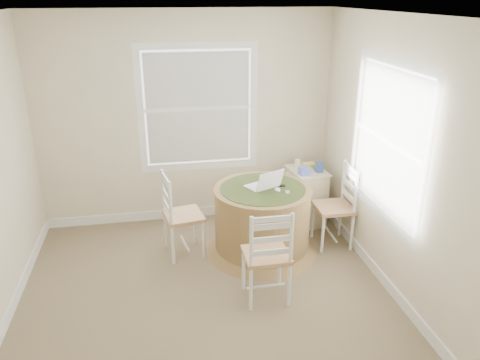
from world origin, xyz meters
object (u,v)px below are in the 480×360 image
object	(u,v)px
corner_chest	(306,196)
chair_right	(333,207)
round_table	(262,217)
chair_left	(183,215)
chair_near	(266,254)
laptop	(264,185)

from	to	relation	value
corner_chest	chair_right	bearing A→B (deg)	-85.73
chair_right	round_table	bearing A→B (deg)	-88.69
chair_left	chair_near	xyz separation A→B (m)	(0.70, -0.98, 0.00)
chair_near	laptop	world-z (taller)	laptop
laptop	corner_chest	xyz separation A→B (m)	(0.69, 0.58, -0.45)
round_table	chair_near	size ratio (longest dim) A/B	1.32
chair_left	chair_right	distance (m)	1.71
chair_left	chair_right	xyz separation A→B (m)	(1.70, -0.10, 0.00)
chair_left	laptop	xyz separation A→B (m)	(0.89, -0.07, 0.33)
chair_right	corner_chest	world-z (taller)	chair_right
chair_left	chair_near	size ratio (longest dim) A/B	1.00
laptop	chair_right	bearing A→B (deg)	152.88
chair_right	laptop	world-z (taller)	laptop
chair_near	laptop	size ratio (longest dim) A/B	2.21
chair_right	laptop	bearing A→B (deg)	-91.04
chair_near	laptop	distance (m)	0.98
round_table	chair_right	xyz separation A→B (m)	(0.84, 0.00, 0.05)
corner_chest	chair_left	bearing A→B (deg)	-169.82
round_table	chair_right	bearing A→B (deg)	9.11
chair_near	corner_chest	world-z (taller)	chair_near
chair_near	laptop	bearing A→B (deg)	-101.68
chair_near	laptop	xyz separation A→B (m)	(0.18, 0.91, 0.33)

